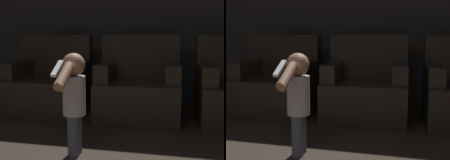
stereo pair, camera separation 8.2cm
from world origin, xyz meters
The scene contains 4 objects.
wall_back centered at (0.00, 4.50, 1.30)m, with size 8.40×0.05×2.60m.
armchair_left centered at (-0.88, 3.72, 0.33)m, with size 0.91×0.76×0.95m.
armchair_middle centered at (0.21, 3.72, 0.33)m, with size 0.95×0.81×0.95m.
person_toddler centered at (-0.12, 2.50, 0.48)m, with size 0.18×0.56×0.81m.
Camera 1 is at (0.72, 0.26, 0.93)m, focal length 50.00 mm.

